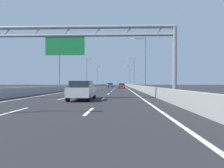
{
  "coord_description": "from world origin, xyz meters",
  "views": [
    {
      "loc": [
        3.31,
        1.69,
        1.35
      ],
      "look_at": [
        0.6,
        74.6,
        1.14
      ],
      "focal_mm": 36.38,
      "sensor_mm": 36.0,
      "label": 1
    }
  ],
  "objects_px": {
    "red_car": "(122,86)",
    "streetlamp_left_distant": "(98,75)",
    "sign_gantry": "(80,43)",
    "streetlamp_right_far": "(133,71)",
    "blue_car": "(111,85)",
    "streetlamp_left_far": "(87,71)",
    "streetlamp_right_mid": "(144,61)",
    "silver_car": "(82,90)",
    "streetlamp_left_mid": "(61,61)",
    "yellow_car": "(108,84)",
    "streetlamp_right_distant": "(129,75)"
  },
  "relations": [
    {
      "from": "blue_car",
      "to": "red_car",
      "type": "xyz_separation_m",
      "value": [
        3.89,
        -17.9,
        -0.03
      ]
    },
    {
      "from": "yellow_car",
      "to": "streetlamp_left_mid",
      "type": "bearing_deg",
      "value": -92.54
    },
    {
      "from": "streetlamp_right_mid",
      "to": "red_car",
      "type": "height_order",
      "value": "streetlamp_right_mid"
    },
    {
      "from": "sign_gantry",
      "to": "streetlamp_right_mid",
      "type": "xyz_separation_m",
      "value": [
        7.66,
        20.99,
        0.56
      ]
    },
    {
      "from": "streetlamp_right_far",
      "to": "streetlamp_left_distant",
      "type": "distance_m",
      "value": 36.44
    },
    {
      "from": "sign_gantry",
      "to": "blue_car",
      "type": "relative_size",
      "value": 3.57
    },
    {
      "from": "blue_car",
      "to": "streetlamp_right_far",
      "type": "bearing_deg",
      "value": -41.99
    },
    {
      "from": "red_car",
      "to": "streetlamp_left_distant",
      "type": "bearing_deg",
      "value": 104.15
    },
    {
      "from": "blue_car",
      "to": "streetlamp_right_mid",
      "type": "bearing_deg",
      "value": -79.19
    },
    {
      "from": "streetlamp_right_far",
      "to": "blue_car",
      "type": "bearing_deg",
      "value": 138.01
    },
    {
      "from": "streetlamp_left_far",
      "to": "yellow_car",
      "type": "distance_m",
      "value": 54.0
    },
    {
      "from": "sign_gantry",
      "to": "streetlamp_right_far",
      "type": "relative_size",
      "value": 1.7
    },
    {
      "from": "streetlamp_left_distant",
      "to": "streetlamp_right_distant",
      "type": "relative_size",
      "value": 1.0
    },
    {
      "from": "streetlamp_right_far",
      "to": "yellow_car",
      "type": "distance_m",
      "value": 54.99
    },
    {
      "from": "streetlamp_left_far",
      "to": "streetlamp_right_far",
      "type": "xyz_separation_m",
      "value": [
        14.93,
        0.0,
        0.0
      ]
    },
    {
      "from": "streetlamp_left_mid",
      "to": "blue_car",
      "type": "bearing_deg",
      "value": 79.74
    },
    {
      "from": "streetlamp_right_far",
      "to": "yellow_car",
      "type": "relative_size",
      "value": 2.09
    },
    {
      "from": "streetlamp_right_mid",
      "to": "streetlamp_left_far",
      "type": "relative_size",
      "value": 1.0
    },
    {
      "from": "sign_gantry",
      "to": "red_car",
      "type": "bearing_deg",
      "value": 84.87
    },
    {
      "from": "sign_gantry",
      "to": "streetlamp_right_far",
      "type": "distance_m",
      "value": 54.77
    },
    {
      "from": "streetlamp_left_distant",
      "to": "blue_car",
      "type": "xyz_separation_m",
      "value": [
        7.26,
        -26.34,
        -4.65
      ]
    },
    {
      "from": "streetlamp_left_distant",
      "to": "blue_car",
      "type": "relative_size",
      "value": 2.09
    },
    {
      "from": "streetlamp_left_mid",
      "to": "streetlamp_right_distant",
      "type": "distance_m",
      "value": 68.13
    },
    {
      "from": "streetlamp_left_mid",
      "to": "red_car",
      "type": "relative_size",
      "value": 2.05
    },
    {
      "from": "silver_car",
      "to": "red_car",
      "type": "relative_size",
      "value": 1.0
    },
    {
      "from": "streetlamp_right_distant",
      "to": "sign_gantry",
      "type": "bearing_deg",
      "value": -95.01
    },
    {
      "from": "sign_gantry",
      "to": "blue_car",
      "type": "height_order",
      "value": "sign_gantry"
    },
    {
      "from": "streetlamp_left_mid",
      "to": "streetlamp_right_far",
      "type": "bearing_deg",
      "value": 65.81
    },
    {
      "from": "streetlamp_left_far",
      "to": "streetlamp_right_far",
      "type": "bearing_deg",
      "value": 0.0
    },
    {
      "from": "blue_car",
      "to": "red_car",
      "type": "height_order",
      "value": "blue_car"
    },
    {
      "from": "sign_gantry",
      "to": "red_car",
      "type": "xyz_separation_m",
      "value": [
        3.88,
        43.23,
        -4.11
      ]
    },
    {
      "from": "yellow_car",
      "to": "streetlamp_right_distant",
      "type": "bearing_deg",
      "value": -61.53
    },
    {
      "from": "streetlamp_right_far",
      "to": "streetlamp_left_distant",
      "type": "height_order",
      "value": "same"
    },
    {
      "from": "streetlamp_right_mid",
      "to": "streetlamp_right_distant",
      "type": "distance_m",
      "value": 66.47
    },
    {
      "from": "streetlamp_left_distant",
      "to": "sign_gantry",
      "type": "bearing_deg",
      "value": -85.25
    },
    {
      "from": "streetlamp_left_distant",
      "to": "red_car",
      "type": "bearing_deg",
      "value": -75.85
    },
    {
      "from": "streetlamp_right_mid",
      "to": "silver_car",
      "type": "relative_size",
      "value": 2.04
    },
    {
      "from": "silver_car",
      "to": "streetlamp_right_distant",
      "type": "bearing_deg",
      "value": 85.34
    },
    {
      "from": "streetlamp_left_mid",
      "to": "streetlamp_right_far",
      "type": "height_order",
      "value": "same"
    },
    {
      "from": "blue_car",
      "to": "silver_car",
      "type": "bearing_deg",
      "value": -89.6
    },
    {
      "from": "sign_gantry",
      "to": "streetlamp_left_mid",
      "type": "distance_m",
      "value": 22.22
    },
    {
      "from": "sign_gantry",
      "to": "streetlamp_left_distant",
      "type": "xyz_separation_m",
      "value": [
        -7.27,
        87.47,
        0.56
      ]
    },
    {
      "from": "sign_gantry",
      "to": "streetlamp_left_mid",
      "type": "bearing_deg",
      "value": 109.1
    },
    {
      "from": "streetlamp_right_mid",
      "to": "streetlamp_left_distant",
      "type": "xyz_separation_m",
      "value": [
        -14.93,
        66.47,
        0.0
      ]
    },
    {
      "from": "blue_car",
      "to": "sign_gantry",
      "type": "bearing_deg",
      "value": -89.99
    },
    {
      "from": "streetlamp_left_far",
      "to": "silver_car",
      "type": "relative_size",
      "value": 2.04
    },
    {
      "from": "yellow_car",
      "to": "blue_car",
      "type": "bearing_deg",
      "value": -85.83
    },
    {
      "from": "streetlamp_right_mid",
      "to": "blue_car",
      "type": "distance_m",
      "value": 41.13
    },
    {
      "from": "streetlamp_right_far",
      "to": "red_car",
      "type": "distance_m",
      "value": 12.53
    },
    {
      "from": "blue_car",
      "to": "silver_car",
      "type": "distance_m",
      "value": 62.49
    }
  ]
}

